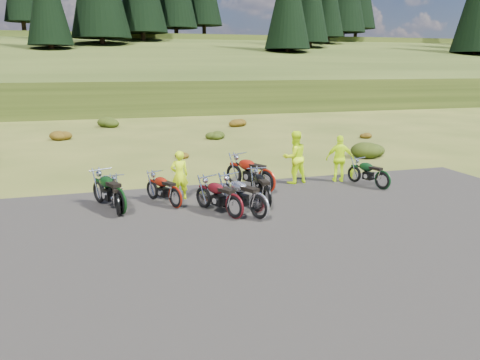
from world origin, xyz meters
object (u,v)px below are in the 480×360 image
object	(u,v)px
motorcycle_7	(382,190)
person_middle	(179,176)
motorcycle_3	(259,221)
motorcycle_0	(119,217)

from	to	relation	value
motorcycle_7	person_middle	distance (m)	7.07
motorcycle_3	motorcycle_0	bearing A→B (deg)	42.08
motorcycle_0	person_middle	distance (m)	2.47
motorcycle_0	motorcycle_7	distance (m)	8.98
motorcycle_3	motorcycle_7	distance (m)	5.53
motorcycle_0	motorcycle_3	distance (m)	4.05
motorcycle_0	motorcycle_3	bearing A→B (deg)	-113.51
motorcycle_3	person_middle	xyz separation A→B (m)	(-1.79, 2.70, 0.80)
person_middle	motorcycle_3	bearing A→B (deg)	117.47
motorcycle_3	motorcycle_7	xyz separation A→B (m)	(5.19, 1.90, 0.00)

